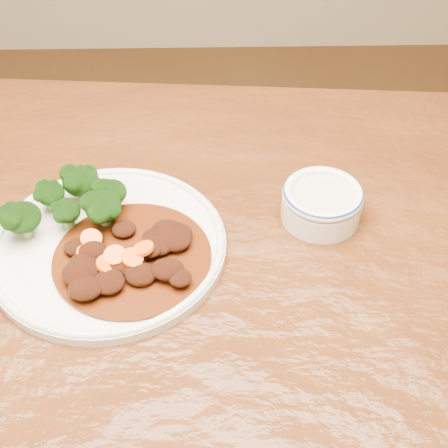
{
  "coord_description": "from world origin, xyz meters",
  "views": [
    {
      "loc": [
        0.06,
        -0.52,
        1.34
      ],
      "look_at": [
        0.07,
        0.07,
        0.77
      ],
      "focal_mm": 50.0,
      "sensor_mm": 36.0,
      "label": 1
    }
  ],
  "objects": [
    {
      "name": "mince_stew",
      "position": [
        -0.05,
        0.01,
        0.78
      ],
      "size": [
        0.2,
        0.2,
        0.03
      ],
      "color": "#4F2008",
      "rests_on": "dinner_plate"
    },
    {
      "name": "dip_bowl",
      "position": [
        0.2,
        0.1,
        0.78
      ],
      "size": [
        0.11,
        0.11,
        0.05
      ],
      "rotation": [
        0.0,
        0.0,
        -0.12
      ],
      "color": "white",
      "rests_on": "dining_table"
    },
    {
      "name": "dining_table",
      "position": [
        -0.0,
        0.0,
        0.67
      ],
      "size": [
        1.57,
        1.02,
        0.75
      ],
      "rotation": [
        0.0,
        0.0,
        -0.08
      ],
      "color": "#51280E",
      "rests_on": "ground"
    },
    {
      "name": "broccoli_florets",
      "position": [
        -0.13,
        0.09,
        0.8
      ],
      "size": [
        0.15,
        0.12,
        0.05
      ],
      "color": "#759E51",
      "rests_on": "dinner_plate"
    },
    {
      "name": "dinner_plate",
      "position": [
        -0.08,
        0.04,
        0.76
      ],
      "size": [
        0.3,
        0.3,
        0.02
      ],
      "rotation": [
        0.0,
        0.0,
        -0.23
      ],
      "color": "silver",
      "rests_on": "dining_table"
    }
  ]
}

